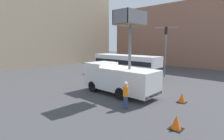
# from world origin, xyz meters

# --- Properties ---
(ground_plane) EXTENTS (120.00, 120.00, 0.00)m
(ground_plane) POSITION_xyz_m (0.00, 0.00, 0.00)
(ground_plane) COLOR #424244
(building_backdrop_far) EXTENTS (44.00, 10.00, 21.23)m
(building_backdrop_far) POSITION_xyz_m (0.00, 27.50, 10.61)
(building_backdrop_far) COLOR tan
(building_backdrop_far) RESTS_ON ground_plane
(building_backdrop_side) EXTENTS (10.00, 28.00, 12.41)m
(building_backdrop_side) POSITION_xyz_m (26.81, 5.52, 6.20)
(building_backdrop_side) COLOR #936651
(building_backdrop_side) RESTS_ON ground_plane
(utility_truck) EXTENTS (2.60, 6.91, 7.16)m
(utility_truck) POSITION_xyz_m (-0.22, -0.40, 1.61)
(utility_truck) COLOR silver
(utility_truck) RESTS_ON ground_plane
(city_bus) EXTENTS (2.61, 10.15, 2.92)m
(city_bus) POSITION_xyz_m (7.26, 4.92, 1.73)
(city_bus) COLOR #232328
(city_bus) RESTS_ON ground_plane
(traffic_light_pole) EXTENTS (2.76, 2.51, 6.80)m
(traffic_light_pole) POSITION_xyz_m (9.44, 0.07, 4.50)
(traffic_light_pole) COLOR slate
(traffic_light_pole) RESTS_ON ground_plane
(road_worker_near_truck) EXTENTS (0.38, 0.38, 1.95)m
(road_worker_near_truck) POSITION_xyz_m (-2.59, -3.03, 0.99)
(road_worker_near_truck) COLOR navy
(road_worker_near_truck) RESTS_ON ground_plane
(road_worker_directing) EXTENTS (0.38, 0.38, 1.75)m
(road_worker_directing) POSITION_xyz_m (3.69, 1.04, 0.87)
(road_worker_directing) COLOR navy
(road_worker_directing) RESTS_ON ground_plane
(traffic_cone_near_truck) EXTENTS (0.67, 0.67, 0.77)m
(traffic_cone_near_truck) POSITION_xyz_m (1.40, -5.45, 0.36)
(traffic_cone_near_truck) COLOR black
(traffic_cone_near_truck) RESTS_ON ground_plane
(traffic_cone_mid_road) EXTENTS (0.69, 0.69, 0.78)m
(traffic_cone_mid_road) POSITION_xyz_m (-3.11, -6.93, 0.37)
(traffic_cone_mid_road) COLOR black
(traffic_cone_mid_road) RESTS_ON ground_plane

